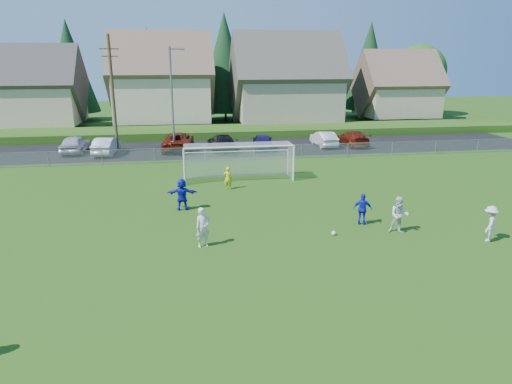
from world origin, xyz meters
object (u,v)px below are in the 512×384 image
Objects in this scene: player_white_b at (399,215)px; player_blue_b at (182,194)px; goalkeeper at (228,178)px; car_g at (353,138)px; car_a at (75,144)px; car_d at (222,143)px; player_white_c at (490,224)px; player_white_a at (203,227)px; soccer_goal at (238,156)px; soccer_ball at (334,233)px; car_c at (178,141)px; car_f at (324,139)px; car_e at (263,141)px; player_blue_a at (363,209)px; car_b at (106,146)px.

player_white_b is 1.00× the size of player_blue_b.
car_g is (13.25, 13.38, -0.03)m from goalkeeper.
car_d is (12.90, -1.23, -0.03)m from car_a.
goalkeeper is at bearing -87.73° from player_white_c.
goalkeeper is (-7.32, 8.80, -0.17)m from player_white_b.
car_a is at bearing -1.75° from car_g.
soccer_goal is (2.89, 11.46, 0.73)m from player_white_a.
player_white_b is (3.14, -0.12, 0.78)m from soccer_ball.
player_blue_b is at bearing 93.49° from car_c.
car_f is (13.26, 17.19, -0.18)m from player_blue_b.
player_blue_b reaches higher than car_a.
player_white_c is 0.32× the size of car_d.
player_white_b is 22.47m from car_f.
player_white_a is 1.08× the size of player_white_c.
player_white_c is at bearing 108.57° from car_d.
soccer_ball is 0.05× the size of car_e.
car_e is 10.90m from soccer_goal.
player_white_c is 16.25m from soccer_goal.
player_blue_b is 23.51m from car_g.
soccer_ball is 0.14× the size of player_blue_a.
player_blue_b reaches higher than player_blue_a.
car_a is 0.79× the size of car_c.
soccer_ball is 0.13× the size of player_white_c.
player_white_a is at bearing 80.69° from car_e.
car_c reaches higher than goalkeeper.
soccer_ball is 23.85m from car_g.
car_a is 0.61× the size of soccer_goal.
car_e is at bearing -174.91° from car_b.
player_blue_b is 1.22× the size of goalkeeper.
car_e is 6.05m from car_f.
player_white_c reaches higher than car_b.
player_blue_b is at bearing 58.14° from goalkeeper.
car_d is 0.70× the size of soccer_goal.
car_g is at bearing 176.03° from car_f.
car_f is (12.36, 22.51, -0.19)m from player_white_a.
car_e is (3.74, 0.12, -0.00)m from car_d.
car_d is at bearing -53.76° from player_blue_a.
player_white_c is 23.84m from car_f.
soccer_goal is at bearing -105.75° from goalkeeper.
player_white_c is 33.49m from car_a.
player_blue_b is 17.97m from car_e.
soccer_ball is at bearing -73.68° from soccer_goal.
car_e is 0.59× the size of soccer_goal.
car_a reaches higher than soccer_ball.
player_blue_a is (1.86, 1.21, 0.69)m from soccer_ball.
car_f is at bearing 101.63° from player_white_b.
car_c is at bearing -0.64° from car_e.
player_blue_a is 20.23m from car_e.
player_blue_a is at bearing 132.52° from car_b.
soccer_ball is at bearing 129.81° from car_a.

